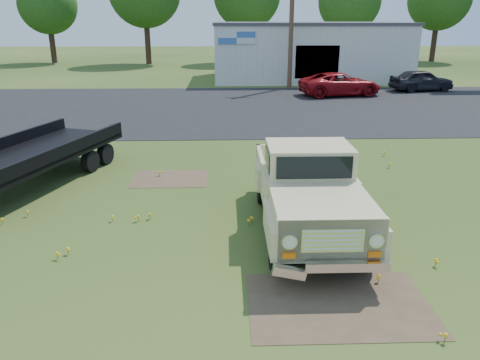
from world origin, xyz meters
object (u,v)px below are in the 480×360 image
(red_pickup, at_px, (340,84))
(dark_sedan, at_px, (421,80))
(vintage_pickup_truck, at_px, (307,188))
(flatbed_trailer, at_px, (27,152))

(red_pickup, xyz_separation_m, dark_sedan, (5.64, 1.66, 0.00))
(red_pickup, bearing_deg, vintage_pickup_truck, 154.13)
(vintage_pickup_truck, xyz_separation_m, dark_sedan, (10.84, 20.44, -0.31))
(dark_sedan, bearing_deg, flatbed_trailer, 124.42)
(flatbed_trailer, bearing_deg, dark_sedan, 61.93)
(flatbed_trailer, height_order, dark_sedan, flatbed_trailer)
(vintage_pickup_truck, bearing_deg, dark_sedan, 62.15)
(dark_sedan, bearing_deg, red_pickup, 97.47)
(flatbed_trailer, bearing_deg, vintage_pickup_truck, -5.46)
(red_pickup, bearing_deg, flatbed_trailer, 130.69)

